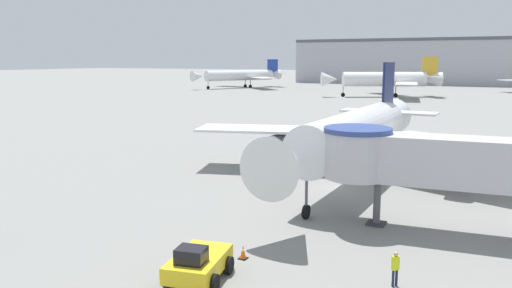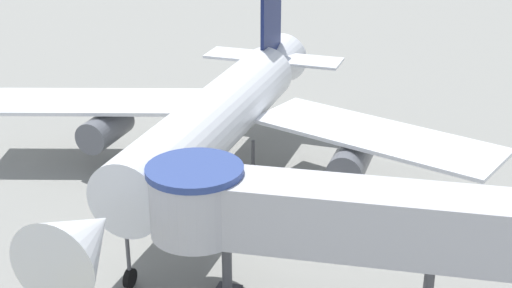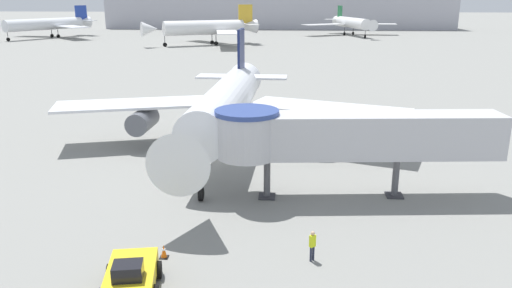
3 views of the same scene
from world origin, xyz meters
TOP-DOWN VIEW (x-y plane):
  - ground_plane at (0.00, 0.00)m, footprint 800.00×800.00m
  - main_airplane at (0.77, 1.90)m, footprint 31.55×28.97m
  - jet_bridge at (9.21, -7.32)m, footprint 18.46×4.82m

SIDE VIEW (x-z plane):
  - ground_plane at x=0.00m, z-range 0.00..0.00m
  - main_airplane at x=0.77m, z-range -0.75..8.96m
  - jet_bridge at x=9.21m, z-range 1.29..7.24m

